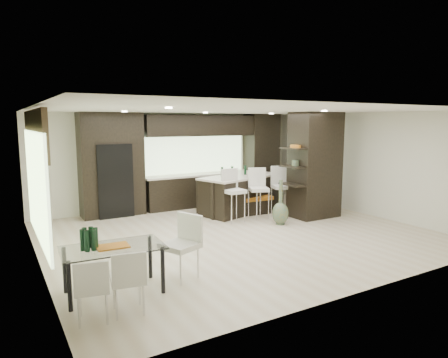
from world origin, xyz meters
TOP-DOWN VIEW (x-y plane):
  - ground at (0.00, 0.00)m, footprint 8.00×8.00m
  - back_wall at (0.00, 3.50)m, footprint 8.00×0.02m
  - left_wall at (-4.00, 0.00)m, footprint 0.02×7.00m
  - right_wall at (4.00, 0.00)m, footprint 0.02×7.00m
  - ceiling at (0.00, 0.00)m, footprint 8.00×7.00m
  - window_left at (-3.96, 0.20)m, footprint 0.04×3.20m
  - window_back at (0.60, 3.46)m, footprint 3.40×0.04m
  - stone_accent at (-3.93, 0.20)m, footprint 0.08×3.00m
  - ceiling_spots at (0.00, 0.25)m, footprint 4.00×3.00m
  - back_cabinetry at (0.50, 3.17)m, footprint 6.80×0.68m
  - refrigerator at (-1.90, 3.12)m, footprint 0.90×0.68m
  - partition_column at (2.60, 0.40)m, footprint 1.20×0.80m
  - kitchen_island at (1.24, 1.82)m, footprint 2.61×1.68m
  - stool_left at (0.50, 0.96)m, footprint 0.48×0.48m
  - stool_mid at (1.24, 0.97)m, footprint 0.59×0.59m
  - stool_right at (1.98, 0.97)m, footprint 0.58×0.58m
  - bench at (1.35, 1.47)m, footprint 1.24×0.55m
  - floor_vase at (1.33, 0.17)m, footprint 0.50×0.50m
  - dining_table at (-3.19, -1.71)m, footprint 1.47×0.89m
  - chair_near at (-3.19, -2.41)m, footprint 0.49×0.49m
  - chair_far at (-3.63, -2.40)m, footprint 0.49×0.49m
  - chair_end at (-2.15, -1.71)m, footprint 0.66×0.66m

SIDE VIEW (x-z plane):
  - ground at x=0.00m, z-range 0.00..0.00m
  - bench at x=1.35m, z-range 0.00..0.46m
  - dining_table at x=-3.19m, z-range 0.00..0.68m
  - chair_far at x=-3.63m, z-range 0.00..0.75m
  - chair_near at x=-3.19m, z-range 0.00..0.79m
  - chair_end at x=-2.15m, z-range 0.00..0.93m
  - kitchen_island at x=1.24m, z-range 0.00..1.01m
  - stool_mid at x=1.24m, z-range 0.00..1.04m
  - stool_right at x=1.98m, z-range 0.00..1.04m
  - stool_left at x=0.50m, z-range 0.00..1.06m
  - floor_vase at x=1.33m, z-range 0.00..1.08m
  - refrigerator at x=-1.90m, z-range 0.00..1.90m
  - back_wall at x=0.00m, z-range 0.00..2.70m
  - left_wall at x=-4.00m, z-range 0.00..2.70m
  - right_wall at x=4.00m, z-range 0.00..2.70m
  - window_left at x=-3.96m, z-range 0.40..2.30m
  - back_cabinetry at x=0.50m, z-range 0.00..2.70m
  - partition_column at x=2.60m, z-range 0.00..2.70m
  - window_back at x=0.60m, z-range 0.95..2.15m
  - stone_accent at x=-3.93m, z-range 1.85..2.65m
  - ceiling_spots at x=0.00m, z-range 2.67..2.69m
  - ceiling at x=0.00m, z-range 2.69..2.71m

